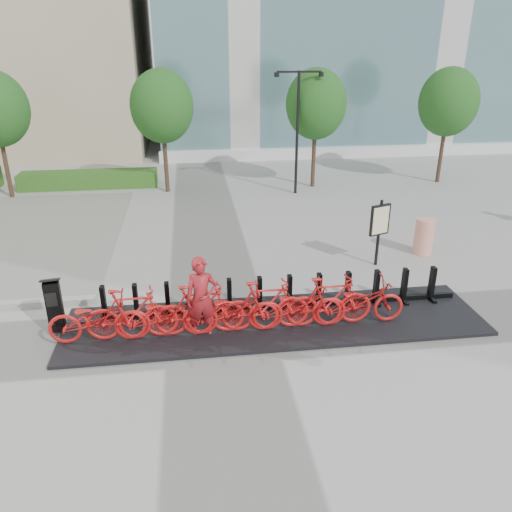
{
  "coord_description": "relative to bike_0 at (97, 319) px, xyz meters",
  "views": [
    {
      "loc": [
        -0.49,
        -9.58,
        5.96
      ],
      "look_at": [
        1.0,
        1.5,
        1.2
      ],
      "focal_mm": 35.0,
      "sensor_mm": 36.0,
      "label": 1
    }
  ],
  "objects": [
    {
      "name": "ground",
      "position": [
        2.6,
        0.05,
        -0.61
      ],
      "size": [
        120.0,
        120.0,
        0.0
      ],
      "primitive_type": "plane",
      "color": "#999999"
    },
    {
      "name": "hedge_b",
      "position": [
        -2.4,
        13.25,
        -0.26
      ],
      "size": [
        6.0,
        1.2,
        0.7
      ],
      "primitive_type": "cube",
      "color": "#1C411A",
      "rests_on": "ground"
    },
    {
      "name": "tree_1",
      "position": [
        1.1,
        12.05,
        2.98
      ],
      "size": [
        2.6,
        2.6,
        5.1
      ],
      "color": "brown",
      "rests_on": "ground"
    },
    {
      "name": "tree_2",
      "position": [
        7.6,
        12.05,
        2.98
      ],
      "size": [
        2.6,
        2.6,
        5.1
      ],
      "color": "brown",
      "rests_on": "ground"
    },
    {
      "name": "tree_3",
      "position": [
        13.6,
        12.05,
        2.98
      ],
      "size": [
        2.6,
        2.6,
        5.1
      ],
      "color": "brown",
      "rests_on": "ground"
    },
    {
      "name": "streetlamp",
      "position": [
        6.6,
        11.05,
        2.52
      ],
      "size": [
        2.0,
        0.2,
        5.0
      ],
      "color": "black",
      "rests_on": "ground"
    },
    {
      "name": "dock_pad",
      "position": [
        3.9,
        0.35,
        -0.57
      ],
      "size": [
        9.6,
        2.4,
        0.08
      ],
      "primitive_type": "cube",
      "color": "black",
      "rests_on": "ground"
    },
    {
      "name": "dock_rail_posts",
      "position": [
        3.96,
        0.82,
        -0.11
      ],
      "size": [
        8.02,
        0.5,
        0.85
      ],
      "primitive_type": null,
      "color": "black",
      "rests_on": "dock_pad"
    },
    {
      "name": "bike_0",
      "position": [
        0.0,
        0.0,
        0.0
      ],
      "size": [
        2.04,
        0.71,
        1.07
      ],
      "primitive_type": "imported",
      "rotation": [
        0.0,
        0.0,
        1.57
      ],
      "color": "red",
      "rests_on": "dock_pad"
    },
    {
      "name": "bike_1",
      "position": [
        0.72,
        0.0,
        0.06
      ],
      "size": [
        1.97,
        0.56,
        1.19
      ],
      "primitive_type": "imported",
      "rotation": [
        0.0,
        0.0,
        1.57
      ],
      "color": "red",
      "rests_on": "dock_pad"
    },
    {
      "name": "bike_2",
      "position": [
        1.44,
        0.0,
        0.0
      ],
      "size": [
        2.04,
        0.71,
        1.07
      ],
      "primitive_type": "imported",
      "rotation": [
        0.0,
        0.0,
        1.57
      ],
      "color": "red",
      "rests_on": "dock_pad"
    },
    {
      "name": "bike_3",
      "position": [
        2.16,
        0.0,
        0.06
      ],
      "size": [
        1.97,
        0.56,
        1.19
      ],
      "primitive_type": "imported",
      "rotation": [
        0.0,
        0.0,
        1.57
      ],
      "color": "red",
      "rests_on": "dock_pad"
    },
    {
      "name": "bike_4",
      "position": [
        2.88,
        0.0,
        0.0
      ],
      "size": [
        2.04,
        0.71,
        1.07
      ],
      "primitive_type": "imported",
      "rotation": [
        0.0,
        0.0,
        1.57
      ],
      "color": "red",
      "rests_on": "dock_pad"
    },
    {
      "name": "bike_5",
      "position": [
        3.6,
        0.0,
        0.06
      ],
      "size": [
        1.97,
        0.56,
        1.19
      ],
      "primitive_type": "imported",
      "rotation": [
        0.0,
        0.0,
        1.57
      ],
      "color": "red",
      "rests_on": "dock_pad"
    },
    {
      "name": "bike_6",
      "position": [
        4.32,
        0.0,
        0.0
      ],
      "size": [
        2.04,
        0.71,
        1.07
      ],
      "primitive_type": "imported",
      "rotation": [
        0.0,
        0.0,
        1.57
      ],
      "color": "red",
      "rests_on": "dock_pad"
    },
    {
      "name": "bike_7",
      "position": [
        5.04,
        0.0,
        0.06
      ],
      "size": [
        1.97,
        0.56,
        1.19
      ],
      "primitive_type": "imported",
      "rotation": [
        0.0,
        0.0,
        1.57
      ],
      "color": "red",
      "rests_on": "dock_pad"
    },
    {
      "name": "bike_8",
      "position": [
        5.76,
        0.0,
        0.0
      ],
      "size": [
        2.04,
        0.71,
        1.07
      ],
      "primitive_type": "imported",
      "rotation": [
        0.0,
        0.0,
        1.57
      ],
      "color": "red",
      "rests_on": "dock_pad"
    },
    {
      "name": "kiosk",
      "position": [
        -0.99,
        0.6,
        0.09
      ],
      "size": [
        0.44,
        0.39,
        1.3
      ],
      "rotation": [
        0.0,
        0.0,
        0.16
      ],
      "color": "black",
      "rests_on": "dock_pad"
    },
    {
      "name": "worker_red",
      "position": [
        2.21,
        -0.02,
        0.33
      ],
      "size": [
        0.71,
        0.48,
        1.89
      ],
      "primitive_type": "imported",
      "rotation": [
        0.0,
        0.0,
        0.04
      ],
      "color": "maroon",
      "rests_on": "ground"
    },
    {
      "name": "construction_barrel",
      "position": [
        9.08,
        3.87,
        -0.06
      ],
      "size": [
        0.75,
        0.75,
        1.11
      ],
      "primitive_type": "cylinder",
      "rotation": [
        0.0,
        0.0,
        -0.39
      ],
      "color": "red",
      "rests_on": "ground"
    },
    {
      "name": "map_sign",
      "position": [
        7.37,
        3.23,
        0.69
      ],
      "size": [
        0.63,
        0.31,
        1.96
      ],
      "rotation": [
        0.0,
        0.0,
        0.36
      ],
      "color": "black",
      "rests_on": "ground"
    }
  ]
}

